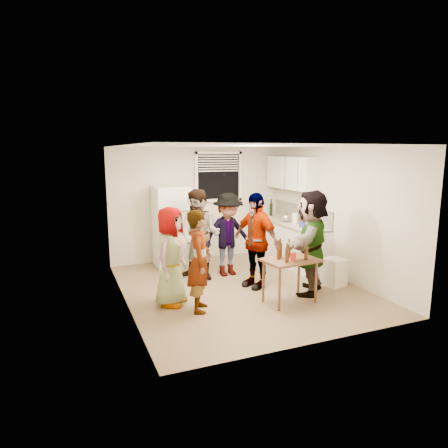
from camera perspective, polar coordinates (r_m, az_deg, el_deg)
name	(u,v)px	position (r m, az deg, el deg)	size (l,w,h in m)	color
room	(241,288)	(7.23, 2.40, -9.15)	(4.00, 4.50, 2.50)	beige
window	(219,177)	(9.04, -0.78, 6.78)	(1.12, 0.10, 1.06)	white
refrigerator	(172,226)	(8.48, -7.50, -0.35)	(0.70, 0.70, 1.70)	white
counter_lower	(289,243)	(8.86, 9.34, -2.72)	(0.60, 2.20, 0.86)	white
countertop	(290,223)	(8.77, 9.42, 0.15)	(0.64, 2.22, 0.04)	#C0B89E
backsplash	(302,213)	(8.89, 11.02, 1.54)	(0.03, 2.20, 0.36)	#B2AEA4
upper_cabinets	(292,173)	(8.89, 9.67, 7.22)	(0.34, 1.60, 0.70)	white
kettle	(286,222)	(8.81, 8.90, 0.33)	(0.24, 0.20, 0.20)	silver
paper_towel	(295,224)	(8.57, 10.10, 0.02)	(0.11, 0.11, 0.23)	white
wine_bottle	(271,216)	(9.60, 6.71, 1.21)	(0.07, 0.07, 0.29)	black
beer_bottle_counter	(301,227)	(8.24, 10.93, -0.42)	(0.07, 0.07, 0.25)	#47230C
blue_cup	(303,227)	(8.21, 11.17, -0.47)	(0.10, 0.10, 0.13)	#2632CD
picture_frame	(293,217)	(9.06, 9.88, 1.02)	(0.02, 0.16, 0.14)	#EDD55A
trash_bin	(335,272)	(7.57, 15.52, -6.65)	(0.34, 0.34, 0.50)	silver
serving_table	(289,302)	(6.69, 9.27, -10.93)	(0.85, 0.57, 0.72)	brown
beer_bottle_table	(306,260)	(6.46, 11.63, -5.03)	(0.06, 0.06, 0.22)	#47230C
red_cup	(293,260)	(6.39, 9.82, -5.16)	(0.09, 0.09, 0.13)	red
guest_grey	(172,304)	(6.58, -7.46, -11.24)	(0.77, 1.58, 0.50)	#9B9B9B
guest_stripe	(200,310)	(6.31, -3.44, -12.16)	(0.57, 1.56, 0.37)	#141933
guest_back_left	(200,279)	(7.75, -3.43, -7.80)	(0.84, 1.72, 0.65)	brown
guest_back_right	(228,275)	(7.98, 0.56, -7.26)	(1.05, 1.63, 0.61)	#3B3B3F
guest_black	(255,286)	(7.34, 4.42, -8.86)	(1.00, 1.71, 0.42)	black
guest_orange	(309,292)	(7.20, 12.10, -9.48)	(1.65, 1.78, 0.53)	#E26A4C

